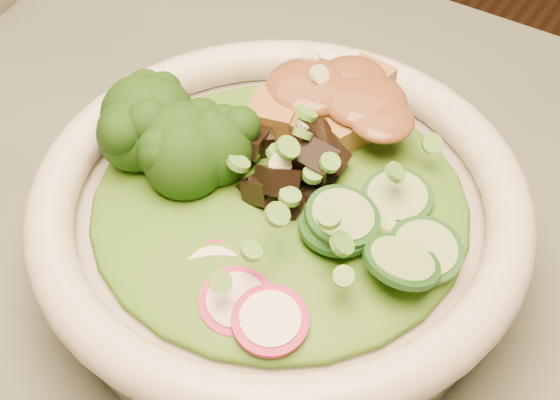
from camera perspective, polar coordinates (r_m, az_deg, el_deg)
The scene contains 10 objects.
dining_table at distance 0.59m, azimuth -4.82°, elevation -13.80°, with size 1.20×0.80×0.75m.
salad_bowl at distance 0.48m, azimuth 0.00°, elevation -1.74°, with size 0.30×0.30×0.08m.
lettuce_bed at distance 0.46m, azimuth 0.00°, elevation 0.08°, with size 0.23×0.23×0.03m, color #326A16.
broccoli_florets at distance 0.47m, azimuth -7.71°, elevation 4.06°, with size 0.09×0.08×0.05m, color black, non-canonical shape.
radish_slices at distance 0.42m, azimuth -4.03°, elevation -6.23°, with size 0.12×0.04×0.02m, color #9A0B3E, non-canonical shape.
cucumber_slices at distance 0.43m, azimuth 8.50°, elevation -1.80°, with size 0.08×0.08×0.04m, color #A1C66E, non-canonical shape.
mushroom_heap at distance 0.46m, azimuth 0.73°, elevation 2.57°, with size 0.08×0.08×0.04m, color black, non-canonical shape.
tofu_cubes at distance 0.50m, azimuth 3.71°, elevation 6.39°, with size 0.10×0.07×0.04m, color olive, non-canonical shape.
peanut_sauce at distance 0.49m, azimuth 3.79°, elevation 7.67°, with size 0.08×0.06×0.02m, color brown.
scallion_garnish at distance 0.44m, azimuth 0.00°, elevation 2.50°, with size 0.21×0.21×0.03m, color #559A36, non-canonical shape.
Camera 1 is at (0.20, -0.22, 1.15)m, focal length 50.00 mm.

